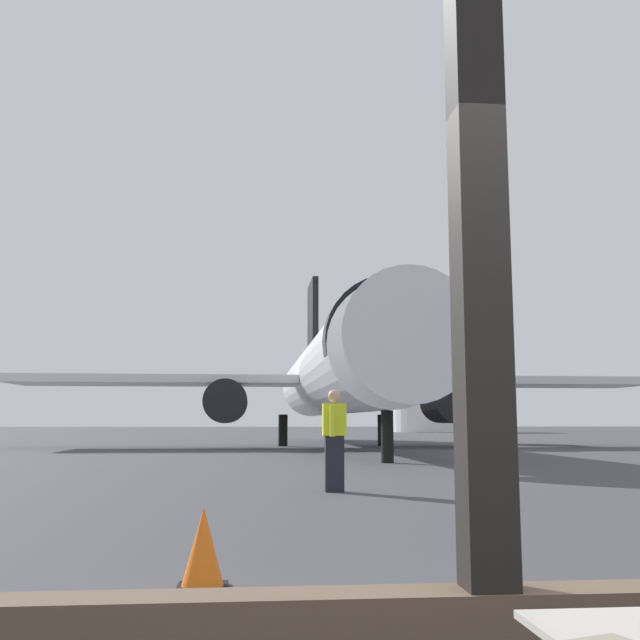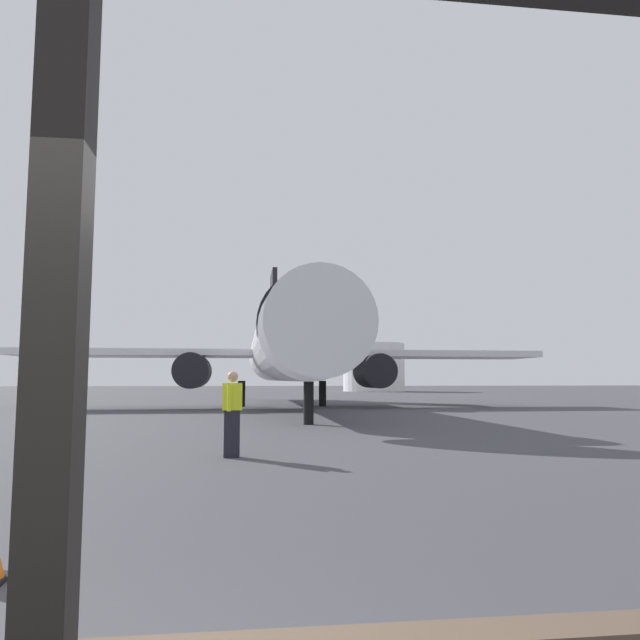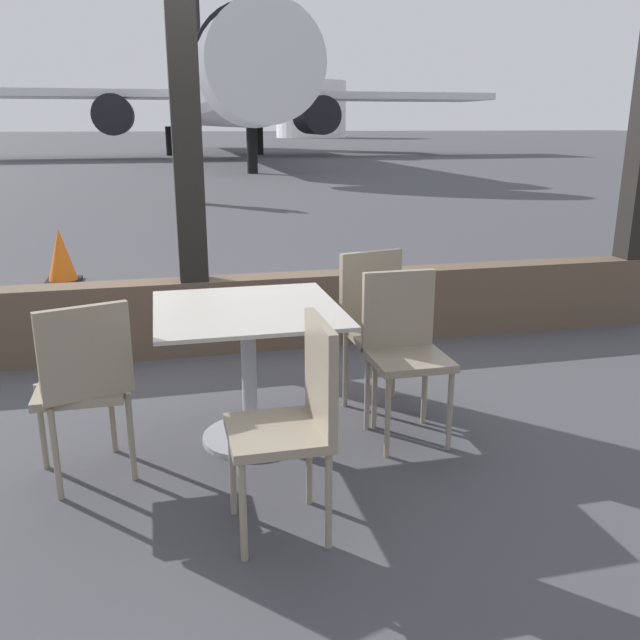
{
  "view_description": "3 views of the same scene",
  "coord_description": "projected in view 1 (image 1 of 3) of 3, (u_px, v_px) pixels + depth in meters",
  "views": [
    {
      "loc": [
        -0.93,
        -2.94,
        1.2
      ],
      "look_at": [
        1.1,
        19.14,
        4.21
      ],
      "focal_mm": 41.85,
      "sensor_mm": 36.0,
      "label": 1
    },
    {
      "loc": [
        0.73,
        -2.43,
        1.57
      ],
      "look_at": [
        3.72,
        20.98,
        3.94
      ],
      "focal_mm": 33.43,
      "sensor_mm": 36.0,
      "label": 2
    },
    {
      "loc": [
        -0.22,
        -4.87,
        1.65
      ],
      "look_at": [
        0.55,
        -1.66,
        0.68
      ],
      "focal_mm": 37.79,
      "sensor_mm": 36.0,
      "label": 3
    }
  ],
  "objects": [
    {
      "name": "ground_plane",
      "position": [
        267.0,
        442.0,
        42.3
      ],
      "size": [
        220.0,
        220.0,
        0.0
      ],
      "primitive_type": "plane",
      "color": "#424247"
    },
    {
      "name": "window_frame",
      "position": [
        483.0,
        387.0,
        3.01
      ],
      "size": [
        7.5,
        0.24,
        3.59
      ],
      "color": "brown",
      "rests_on": "ground"
    },
    {
      "name": "airplane",
      "position": [
        338.0,
        374.0,
        34.02
      ],
      "size": [
        29.59,
        32.06,
        10.19
      ],
      "color": "silver",
      "rests_on": "ground"
    },
    {
      "name": "ground_crew_worker",
      "position": [
        334.0,
        438.0,
        12.82
      ],
      "size": [
        0.4,
        0.56,
        1.74
      ],
      "color": "black",
      "rests_on": "ground"
    },
    {
      "name": "traffic_cone",
      "position": [
        203.0,
        550.0,
        5.38
      ],
      "size": [
        0.36,
        0.36,
        0.58
      ],
      "color": "orange",
      "rests_on": "ground"
    },
    {
      "name": "fuel_storage_tank",
      "position": [
        428.0,
        402.0,
        81.6
      ],
      "size": [
        8.39,
        8.39,
        6.49
      ],
      "primitive_type": "cylinder",
      "color": "white",
      "rests_on": "ground"
    }
  ]
}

